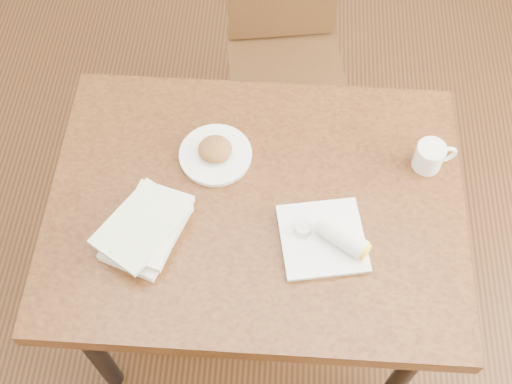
# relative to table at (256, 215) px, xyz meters

# --- Properties ---
(ground) EXTENTS (4.00, 5.00, 0.01)m
(ground) POSITION_rel_table_xyz_m (0.00, 0.00, -0.67)
(ground) COLOR #472814
(ground) RESTS_ON ground
(table) EXTENTS (1.16, 0.86, 0.75)m
(table) POSITION_rel_table_xyz_m (0.00, 0.00, 0.00)
(table) COLOR brown
(table) RESTS_ON ground
(chair_far) EXTENTS (0.48, 0.48, 0.95)m
(chair_far) POSITION_rel_table_xyz_m (0.06, 0.78, -0.12)
(chair_far) COLOR #472C14
(chair_far) RESTS_ON ground
(plate_scone) EXTENTS (0.21, 0.21, 0.07)m
(plate_scone) POSITION_rel_table_xyz_m (-0.13, 0.14, 0.10)
(plate_scone) COLOR white
(plate_scone) RESTS_ON table
(coffee_mug) EXTENTS (0.12, 0.08, 0.08)m
(coffee_mug) POSITION_rel_table_xyz_m (0.49, 0.15, 0.13)
(coffee_mug) COLOR white
(coffee_mug) RESTS_ON table
(plate_burrito) EXTENTS (0.26, 0.26, 0.07)m
(plate_burrito) POSITION_rel_table_xyz_m (0.20, -0.11, 0.11)
(plate_burrito) COLOR white
(plate_burrito) RESTS_ON table
(book_stack) EXTENTS (0.26, 0.29, 0.06)m
(book_stack) POSITION_rel_table_xyz_m (-0.29, -0.12, 0.11)
(book_stack) COLOR white
(book_stack) RESTS_ON table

